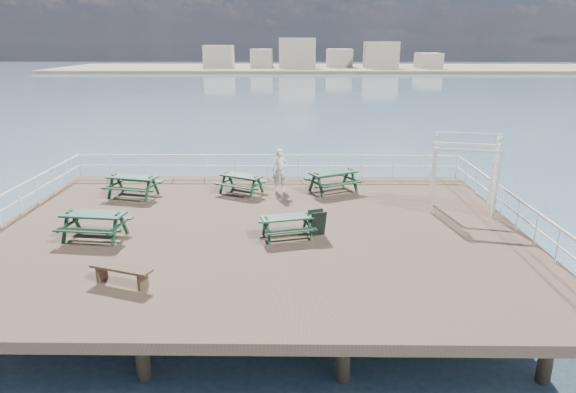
{
  "coord_description": "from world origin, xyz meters",
  "views": [
    {
      "loc": [
        1.26,
        -16.5,
        6.2
      ],
      "look_at": [
        1.06,
        0.16,
        1.1
      ],
      "focal_mm": 32.0,
      "sensor_mm": 36.0,
      "label": 1
    }
  ],
  "objects_px": {
    "picnic_table_a": "(133,182)",
    "flat_bench_near": "(121,271)",
    "picnic_table_c": "(333,177)",
    "picnic_table_e": "(287,222)",
    "trellis_arbor": "(464,176)",
    "picnic_table_b": "(241,180)",
    "person": "(280,171)",
    "picnic_table_d": "(94,220)"
  },
  "relations": [
    {
      "from": "picnic_table_b",
      "to": "picnic_table_e",
      "type": "height_order",
      "value": "picnic_table_b"
    },
    {
      "from": "picnic_table_e",
      "to": "picnic_table_c",
      "type": "bearing_deg",
      "value": 54.9
    },
    {
      "from": "picnic_table_c",
      "to": "trellis_arbor",
      "type": "relative_size",
      "value": 0.85
    },
    {
      "from": "picnic_table_e",
      "to": "person",
      "type": "relative_size",
      "value": 1.08
    },
    {
      "from": "picnic_table_b",
      "to": "picnic_table_e",
      "type": "relative_size",
      "value": 1.15
    },
    {
      "from": "picnic_table_a",
      "to": "flat_bench_near",
      "type": "distance_m",
      "value": 8.25
    },
    {
      "from": "picnic_table_b",
      "to": "picnic_table_e",
      "type": "xyz_separation_m",
      "value": [
        2.0,
        -5.11,
        -0.04
      ]
    },
    {
      "from": "trellis_arbor",
      "to": "picnic_table_e",
      "type": "bearing_deg",
      "value": -143.34
    },
    {
      "from": "picnic_table_b",
      "to": "picnic_table_a",
      "type": "bearing_deg",
      "value": -144.93
    },
    {
      "from": "picnic_table_e",
      "to": "person",
      "type": "height_order",
      "value": "person"
    },
    {
      "from": "picnic_table_b",
      "to": "picnic_table_e",
      "type": "bearing_deg",
      "value": -40.98
    },
    {
      "from": "picnic_table_e",
      "to": "picnic_table_a",
      "type": "bearing_deg",
      "value": 129.16
    },
    {
      "from": "picnic_table_a",
      "to": "flat_bench_near",
      "type": "relative_size",
      "value": 1.29
    },
    {
      "from": "person",
      "to": "picnic_table_b",
      "type": "bearing_deg",
      "value": -176.52
    },
    {
      "from": "picnic_table_a",
      "to": "picnic_table_c",
      "type": "bearing_deg",
      "value": 18.84
    },
    {
      "from": "picnic_table_e",
      "to": "trellis_arbor",
      "type": "height_order",
      "value": "trellis_arbor"
    },
    {
      "from": "picnic_table_a",
      "to": "trellis_arbor",
      "type": "distance_m",
      "value": 13.09
    },
    {
      "from": "picnic_table_c",
      "to": "picnic_table_e",
      "type": "xyz_separation_m",
      "value": [
        -1.89,
        -5.34,
        -0.11
      ]
    },
    {
      "from": "picnic_table_a",
      "to": "picnic_table_c",
      "type": "xyz_separation_m",
      "value": [
        8.3,
        0.81,
        0.01
      ]
    },
    {
      "from": "picnic_table_b",
      "to": "picnic_table_e",
      "type": "distance_m",
      "value": 5.49
    },
    {
      "from": "trellis_arbor",
      "to": "flat_bench_near",
      "type": "bearing_deg",
      "value": -136.87
    },
    {
      "from": "trellis_arbor",
      "to": "person",
      "type": "height_order",
      "value": "trellis_arbor"
    },
    {
      "from": "picnic_table_b",
      "to": "trellis_arbor",
      "type": "height_order",
      "value": "trellis_arbor"
    },
    {
      "from": "picnic_table_b",
      "to": "flat_bench_near",
      "type": "distance_m",
      "value": 8.86
    },
    {
      "from": "picnic_table_a",
      "to": "flat_bench_near",
      "type": "bearing_deg",
      "value": -62.01
    },
    {
      "from": "picnic_table_c",
      "to": "picnic_table_d",
      "type": "bearing_deg",
      "value": -174.01
    },
    {
      "from": "picnic_table_b",
      "to": "flat_bench_near",
      "type": "height_order",
      "value": "picnic_table_b"
    },
    {
      "from": "picnic_table_c",
      "to": "picnic_table_e",
      "type": "relative_size",
      "value": 1.29
    },
    {
      "from": "picnic_table_c",
      "to": "trellis_arbor",
      "type": "height_order",
      "value": "trellis_arbor"
    },
    {
      "from": "picnic_table_c",
      "to": "person",
      "type": "xyz_separation_m",
      "value": [
        -2.27,
        -0.01,
        0.29
      ]
    },
    {
      "from": "trellis_arbor",
      "to": "picnic_table_c",
      "type": "bearing_deg",
      "value": 165.18
    },
    {
      "from": "picnic_table_c",
      "to": "picnic_table_e",
      "type": "bearing_deg",
      "value": -137.55
    },
    {
      "from": "picnic_table_e",
      "to": "picnic_table_b",
      "type": "bearing_deg",
      "value": 95.82
    },
    {
      "from": "picnic_table_b",
      "to": "flat_bench_near",
      "type": "bearing_deg",
      "value": -77.49
    },
    {
      "from": "picnic_table_c",
      "to": "flat_bench_near",
      "type": "xyz_separation_m",
      "value": [
        -6.2,
        -8.79,
        -0.25
      ]
    },
    {
      "from": "picnic_table_d",
      "to": "flat_bench_near",
      "type": "bearing_deg",
      "value": -52.91
    },
    {
      "from": "picnic_table_b",
      "to": "flat_bench_near",
      "type": "relative_size",
      "value": 1.27
    },
    {
      "from": "picnic_table_a",
      "to": "person",
      "type": "bearing_deg",
      "value": 20.85
    },
    {
      "from": "picnic_table_a",
      "to": "picnic_table_c",
      "type": "distance_m",
      "value": 8.34
    },
    {
      "from": "picnic_table_a",
      "to": "picnic_table_b",
      "type": "xyz_separation_m",
      "value": [
        4.41,
        0.58,
        -0.06
      ]
    },
    {
      "from": "picnic_table_d",
      "to": "picnic_table_e",
      "type": "relative_size",
      "value": 1.1
    },
    {
      "from": "picnic_table_a",
      "to": "picnic_table_b",
      "type": "height_order",
      "value": "picnic_table_a"
    }
  ]
}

